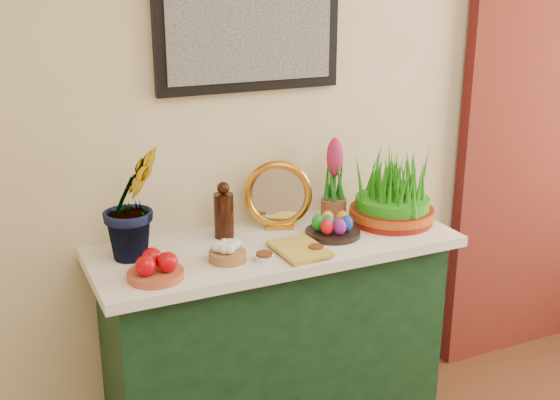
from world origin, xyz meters
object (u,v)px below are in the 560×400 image
object	(u,v)px
book	(279,253)
wheatgrass_sabzeh	(393,193)
sideboard	(275,348)
mirror	(278,196)
hyacinth_green	(132,185)

from	to	relation	value
book	wheatgrass_sabzeh	world-z (taller)	wheatgrass_sabzeh
sideboard	book	world-z (taller)	book
sideboard	mirror	distance (m)	0.62
hyacinth_green	wheatgrass_sabzeh	xyz separation A→B (m)	(1.04, -0.08, -0.14)
sideboard	hyacinth_green	size ratio (longest dim) A/B	2.41
sideboard	wheatgrass_sabzeh	world-z (taller)	wheatgrass_sabzeh
wheatgrass_sabzeh	mirror	bearing A→B (deg)	162.80
sideboard	hyacinth_green	xyz separation A→B (m)	(-0.52, 0.07, 0.73)
sideboard	wheatgrass_sabzeh	distance (m)	0.79
book	wheatgrass_sabzeh	distance (m)	0.60
book	hyacinth_green	bearing A→B (deg)	153.13
mirror	hyacinth_green	bearing A→B (deg)	-174.06
hyacinth_green	book	xyz separation A→B (m)	(0.47, -0.22, -0.25)
hyacinth_green	book	size ratio (longest dim) A/B	2.40
hyacinth_green	mirror	bearing A→B (deg)	-13.51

